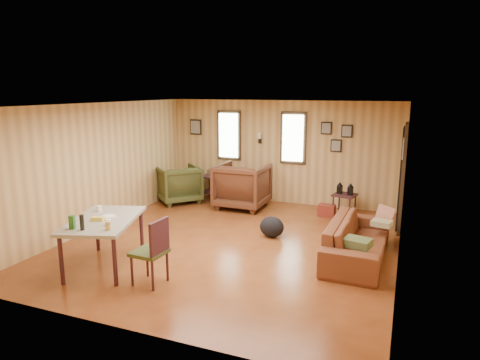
% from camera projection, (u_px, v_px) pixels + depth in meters
% --- Properties ---
extents(room, '(5.54, 6.04, 2.44)m').
position_uv_depth(room, '(246.00, 173.00, 7.47)').
color(room, brown).
rests_on(room, ground).
extents(sofa, '(0.66, 2.14, 0.83)m').
position_uv_depth(sofa, '(358.00, 233.00, 6.76)').
color(sofa, brown).
rests_on(sofa, ground).
extents(recliner_brown, '(1.09, 1.02, 1.12)m').
position_uv_depth(recliner_brown, '(242.00, 184.00, 9.64)').
color(recliner_brown, '#4D2817').
rests_on(recliner_brown, ground).
extents(recliner_green, '(1.27, 1.27, 0.96)m').
position_uv_depth(recliner_green, '(178.00, 182.00, 10.15)').
color(recliner_green, '#3D421E').
rests_on(recliner_green, ground).
extents(end_table, '(0.61, 0.56, 0.73)m').
position_uv_depth(end_table, '(214.00, 183.00, 10.41)').
color(end_table, '#3E1B22').
rests_on(end_table, ground).
extents(side_table, '(0.53, 0.53, 0.72)m').
position_uv_depth(side_table, '(345.00, 193.00, 9.06)').
color(side_table, '#3E1B22').
rests_on(side_table, ground).
extents(cooler, '(0.36, 0.26, 0.25)m').
position_uv_depth(cooler, '(327.00, 210.00, 9.08)').
color(cooler, maroon).
rests_on(cooler, ground).
extents(backpack, '(0.52, 0.45, 0.39)m').
position_uv_depth(backpack, '(272.00, 227.00, 7.78)').
color(backpack, black).
rests_on(backpack, ground).
extents(sofa_pillows, '(0.69, 1.63, 0.33)m').
position_uv_depth(sofa_pillows, '(372.00, 230.00, 6.68)').
color(sofa_pillows, '#46502C').
rests_on(sofa_pillows, sofa).
extents(dining_table, '(1.31, 1.68, 0.97)m').
position_uv_depth(dining_table, '(103.00, 223.00, 6.38)').
color(dining_table, gray).
rests_on(dining_table, ground).
extents(dining_chair, '(0.45, 0.45, 0.94)m').
position_uv_depth(dining_chair, '(153.00, 248.00, 5.82)').
color(dining_chair, '#3D421E').
rests_on(dining_chair, ground).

